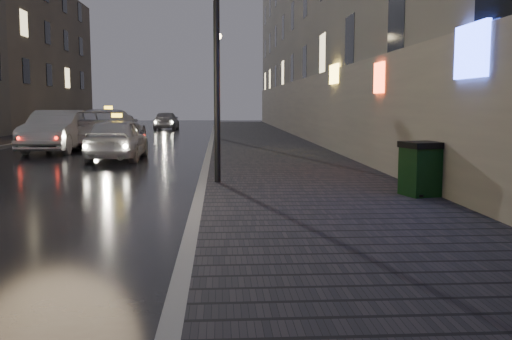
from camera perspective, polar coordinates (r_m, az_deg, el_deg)
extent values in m
plane|color=black|center=(7.41, -18.65, -8.77)|extent=(120.00, 120.00, 0.00)
cube|color=black|center=(28.03, 0.45, 2.87)|extent=(4.60, 58.00, 0.15)
cube|color=slate|center=(27.96, -4.47, 2.84)|extent=(0.20, 58.00, 0.15)
cube|color=slate|center=(29.46, -22.07, 2.57)|extent=(0.20, 58.00, 0.15)
cube|color=#605B54|center=(32.64, 5.74, 14.68)|extent=(1.80, 50.00, 13.00)
cube|color=#6B6051|center=(48.54, -22.52, 10.38)|extent=(6.00, 22.00, 11.00)
cylinder|color=black|center=(12.91, -3.94, 9.86)|extent=(0.14, 0.14, 5.00)
cylinder|color=black|center=(28.90, -3.79, 8.08)|extent=(0.14, 0.14, 5.00)
sphere|color=#FFD88C|center=(29.08, -3.83, 13.21)|extent=(0.36, 0.36, 0.36)
cube|color=black|center=(11.49, 16.20, -0.16)|extent=(0.77, 0.77, 0.93)
cube|color=black|center=(11.44, 16.28, 2.44)|extent=(0.83, 0.83, 0.12)
imported|color=#BCBCC3|center=(20.17, -13.68, 3.06)|extent=(1.73, 4.28, 1.46)
imported|color=#97979E|center=(24.30, -19.27, 3.70)|extent=(1.83, 5.07, 1.66)
imported|color=silver|center=(26.44, -14.49, 4.10)|extent=(2.89, 6.00, 1.69)
imported|color=silver|center=(41.38, -14.35, 4.77)|extent=(2.71, 5.29, 1.43)
imported|color=#95949C|center=(42.82, -8.95, 4.92)|extent=(1.74, 4.08, 1.37)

